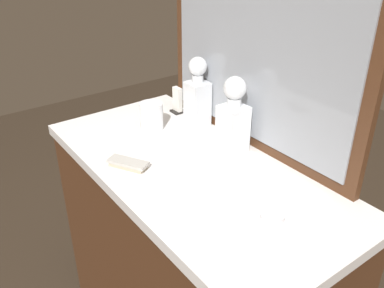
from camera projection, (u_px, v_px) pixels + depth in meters
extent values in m
cube|color=#472816|center=(192.00, 269.00, 1.61)|extent=(1.14, 0.55, 0.87)
cube|color=white|center=(192.00, 170.00, 1.39)|extent=(1.17, 0.56, 0.04)
cube|color=#472816|center=(257.00, 57.00, 1.37)|extent=(0.89, 0.03, 0.65)
cube|color=gray|center=(254.00, 57.00, 1.36)|extent=(0.81, 0.01, 0.57)
cube|color=white|center=(233.00, 129.00, 1.43)|extent=(0.09, 0.09, 0.17)
cube|color=#8C4C14|center=(233.00, 138.00, 1.45)|extent=(0.07, 0.07, 0.10)
cylinder|color=white|center=(235.00, 103.00, 1.38)|extent=(0.05, 0.05, 0.03)
sphere|color=white|center=(236.00, 88.00, 1.36)|extent=(0.08, 0.08, 0.08)
cube|color=white|center=(197.00, 104.00, 1.62)|extent=(0.08, 0.08, 0.18)
cube|color=#8C4C14|center=(197.00, 110.00, 1.63)|extent=(0.07, 0.07, 0.13)
cylinder|color=white|center=(198.00, 78.00, 1.57)|extent=(0.04, 0.04, 0.03)
sphere|color=white|center=(198.00, 66.00, 1.54)|extent=(0.07, 0.07, 0.07)
cylinder|color=white|center=(152.00, 116.00, 1.60)|extent=(0.09, 0.09, 0.11)
cylinder|color=silver|center=(152.00, 128.00, 1.62)|extent=(0.09, 0.09, 0.01)
cube|color=#B7A88C|center=(128.00, 165.00, 1.37)|extent=(0.13, 0.10, 0.01)
cube|color=#B7B5AD|center=(128.00, 162.00, 1.36)|extent=(0.14, 0.11, 0.01)
cylinder|color=silver|center=(273.00, 216.00, 1.13)|extent=(0.07, 0.07, 0.01)
cube|color=black|center=(178.00, 111.00, 1.76)|extent=(0.05, 0.05, 0.01)
cube|color=white|center=(177.00, 100.00, 1.74)|extent=(0.05, 0.02, 0.11)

